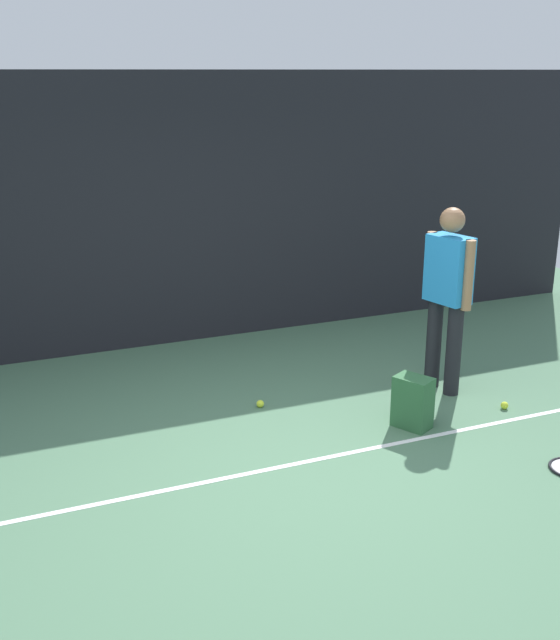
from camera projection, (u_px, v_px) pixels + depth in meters
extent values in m
plane|color=#4C7556|center=(300.00, 460.00, 5.84)|extent=(12.00, 12.00, 0.00)
cube|color=black|center=(186.00, 211.00, 8.04)|extent=(10.00, 0.10, 2.83)
cube|color=white|center=(303.00, 462.00, 5.79)|extent=(9.00, 0.05, 0.00)
cylinder|color=black|center=(434.00, 343.00, 7.09)|extent=(0.14, 0.14, 0.85)
cylinder|color=black|center=(454.00, 350.00, 6.91)|extent=(0.14, 0.14, 0.85)
cube|color=#268CD8|center=(449.00, 269.00, 6.77)|extent=(0.31, 0.44, 0.60)
sphere|color=#9E704C|center=(452.00, 220.00, 6.64)|extent=(0.22, 0.22, 0.22)
cylinder|color=#9E704C|center=(430.00, 266.00, 6.94)|extent=(0.09, 0.09, 0.62)
cylinder|color=#9E704C|center=(468.00, 275.00, 6.61)|extent=(0.09, 0.09, 0.62)
cube|color=#2D6038|center=(413.00, 402.00, 6.31)|extent=(0.32, 0.36, 0.44)
cube|color=#23562D|center=(421.00, 406.00, 6.44)|extent=(0.17, 0.23, 0.20)
sphere|color=#CCE033|center=(260.00, 404.00, 6.74)|extent=(0.07, 0.07, 0.07)
sphere|color=#CCE033|center=(504.00, 405.00, 6.71)|extent=(0.07, 0.07, 0.07)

